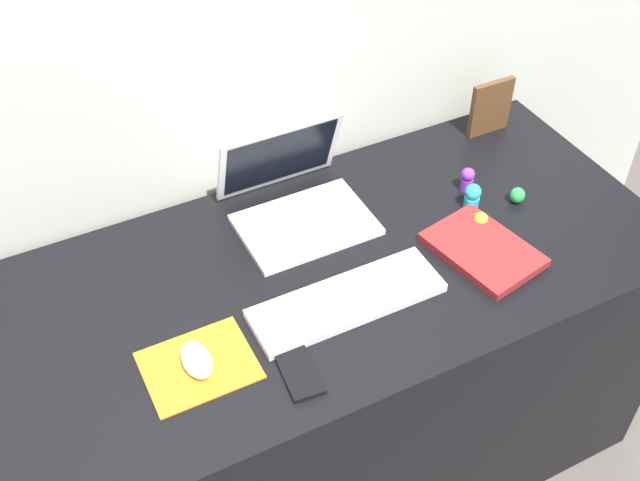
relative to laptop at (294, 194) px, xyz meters
name	(u,v)px	position (x,y,z in m)	size (l,w,h in m)	color
ground_plane	(313,459)	(-0.06, -0.20, -0.79)	(6.00, 6.00, 0.00)	#59514C
back_wall	(240,174)	(-0.06, 0.19, -0.05)	(2.84, 0.05, 1.48)	beige
desk	(312,379)	(-0.06, -0.20, -0.42)	(1.64, 0.70, 0.74)	black
laptop	(294,194)	(0.00, 0.00, 0.00)	(0.30, 0.28, 0.20)	white
keyboard	(347,300)	(-0.03, -0.31, -0.04)	(0.41, 0.13, 0.02)	white
mousepad	(199,365)	(-0.36, -0.33, -0.05)	(0.21, 0.17, 0.00)	orange
mouse	(197,360)	(-0.36, -0.33, -0.03)	(0.06, 0.10, 0.03)	white
cell_phone	(299,372)	(-0.20, -0.43, -0.05)	(0.06, 0.13, 0.01)	black
notebook_pad	(483,250)	(0.31, -0.32, -0.04)	(0.17, 0.24, 0.02)	maroon
picture_frame	(491,107)	(0.59, 0.06, 0.02)	(0.12, 0.02, 0.15)	brown
toy_figurine_cyan	(472,196)	(0.38, -0.17, -0.02)	(0.04, 0.04, 0.07)	#28B7CC
toy_figurine_lime	(481,219)	(0.36, -0.24, -0.03)	(0.03, 0.03, 0.04)	#8CDB33
toy_figurine_purple	(467,179)	(0.41, -0.11, -0.02)	(0.03, 0.03, 0.06)	purple
toy_figurine_green	(517,195)	(0.49, -0.21, -0.03)	(0.04, 0.04, 0.04)	green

